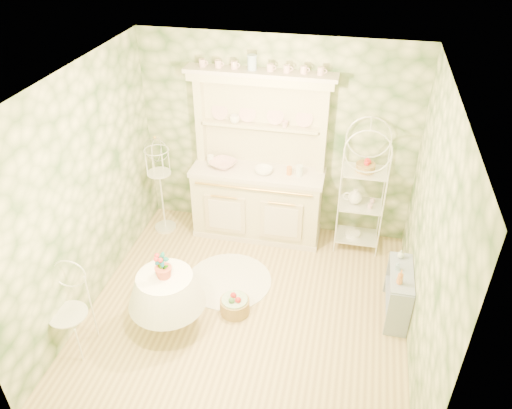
% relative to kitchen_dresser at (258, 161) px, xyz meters
% --- Properties ---
extents(floor, '(3.60, 3.60, 0.00)m').
position_rel_kitchen_dresser_xyz_m(floor, '(0.20, -1.52, -1.15)').
color(floor, tan).
rests_on(floor, ground).
extents(ceiling, '(3.60, 3.60, 0.00)m').
position_rel_kitchen_dresser_xyz_m(ceiling, '(0.20, -1.52, 1.56)').
color(ceiling, white).
rests_on(ceiling, floor).
extents(wall_left, '(3.60, 3.60, 0.00)m').
position_rel_kitchen_dresser_xyz_m(wall_left, '(-1.60, -1.52, 0.21)').
color(wall_left, beige).
rests_on(wall_left, floor).
extents(wall_right, '(3.60, 3.60, 0.00)m').
position_rel_kitchen_dresser_xyz_m(wall_right, '(2.00, -1.52, 0.21)').
color(wall_right, beige).
rests_on(wall_right, floor).
extents(wall_back, '(3.60, 3.60, 0.00)m').
position_rel_kitchen_dresser_xyz_m(wall_back, '(0.20, 0.28, 0.21)').
color(wall_back, beige).
rests_on(wall_back, floor).
extents(wall_front, '(3.60, 3.60, 0.00)m').
position_rel_kitchen_dresser_xyz_m(wall_front, '(0.20, -3.32, 0.21)').
color(wall_front, beige).
rests_on(wall_front, floor).
extents(kitchen_dresser, '(1.87, 0.61, 2.29)m').
position_rel_kitchen_dresser_xyz_m(kitchen_dresser, '(0.00, 0.00, 0.00)').
color(kitchen_dresser, beige).
rests_on(kitchen_dresser, floor).
extents(bakers_rack, '(0.59, 0.42, 1.89)m').
position_rel_kitchen_dresser_xyz_m(bakers_rack, '(1.37, 0.01, -0.20)').
color(bakers_rack, white).
rests_on(bakers_rack, floor).
extents(side_shelf, '(0.35, 0.77, 0.64)m').
position_rel_kitchen_dresser_xyz_m(side_shelf, '(1.87, -1.20, -0.82)').
color(side_shelf, '#8E9AAF').
rests_on(side_shelf, floor).
extents(round_table, '(0.80, 0.80, 0.73)m').
position_rel_kitchen_dresser_xyz_m(round_table, '(-0.59, -1.92, -0.78)').
color(round_table, white).
rests_on(round_table, floor).
extents(cafe_chair, '(0.53, 0.53, 1.00)m').
position_rel_kitchen_dresser_xyz_m(cafe_chair, '(-1.48, -2.40, -0.65)').
color(cafe_chair, white).
rests_on(cafe_chair, floor).
extents(birdcage_stand, '(0.39, 0.39, 1.52)m').
position_rel_kitchen_dresser_xyz_m(birdcage_stand, '(-1.31, -0.17, -0.38)').
color(birdcage_stand, white).
rests_on(birdcage_stand, floor).
extents(floor_basket, '(0.45, 0.45, 0.25)m').
position_rel_kitchen_dresser_xyz_m(floor_basket, '(0.07, -1.57, -1.02)').
color(floor_basket, '#A8884C').
rests_on(floor_basket, floor).
extents(lace_rug, '(1.36, 1.36, 0.01)m').
position_rel_kitchen_dresser_xyz_m(lace_rug, '(-0.13, -1.07, -1.14)').
color(lace_rug, white).
rests_on(lace_rug, floor).
extents(bowl_floral, '(0.43, 0.43, 0.08)m').
position_rel_kitchen_dresser_xyz_m(bowl_floral, '(-0.46, -0.00, -0.13)').
color(bowl_floral, white).
rests_on(bowl_floral, kitchen_dresser).
extents(bowl_white, '(0.29, 0.29, 0.08)m').
position_rel_kitchen_dresser_xyz_m(bowl_white, '(0.09, -0.06, -0.13)').
color(bowl_white, white).
rests_on(bowl_white, kitchen_dresser).
extents(cup_left, '(0.14, 0.14, 0.10)m').
position_rel_kitchen_dresser_xyz_m(cup_left, '(-0.34, 0.16, 0.47)').
color(cup_left, white).
rests_on(cup_left, kitchen_dresser).
extents(cup_right, '(0.12, 0.12, 0.08)m').
position_rel_kitchen_dresser_xyz_m(cup_right, '(0.32, 0.16, 0.47)').
color(cup_right, white).
rests_on(cup_right, kitchen_dresser).
extents(potted_geranium, '(0.16, 0.11, 0.30)m').
position_rel_kitchen_dresser_xyz_m(potted_geranium, '(-0.59, -1.94, -0.30)').
color(potted_geranium, '#3F7238').
rests_on(potted_geranium, round_table).
extents(bottle_amber, '(0.07, 0.07, 0.17)m').
position_rel_kitchen_dresser_xyz_m(bottle_amber, '(1.83, -1.39, -0.46)').
color(bottle_amber, '#CA7734').
rests_on(bottle_amber, side_shelf).
extents(bottle_blue, '(0.05, 0.05, 0.10)m').
position_rel_kitchen_dresser_xyz_m(bottle_blue, '(1.81, -1.17, -0.49)').
color(bottle_blue, '#97B7D3').
rests_on(bottle_blue, side_shelf).
extents(bottle_glass, '(0.10, 0.10, 0.10)m').
position_rel_kitchen_dresser_xyz_m(bottle_glass, '(1.85, -0.95, -0.50)').
color(bottle_glass, silver).
rests_on(bottle_glass, side_shelf).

